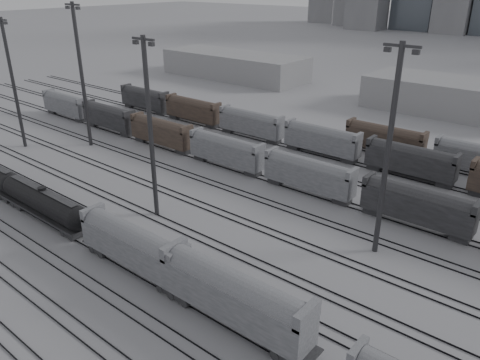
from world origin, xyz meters
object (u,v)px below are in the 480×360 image
Objects in this scene: tank_car_b at (44,202)px; hopper_car_a at (133,244)px; hopper_car_b at (233,294)px; light_mast_a at (13,81)px; light_mast_c at (150,126)px.

hopper_car_a is (19.27, 0.00, 0.69)m from tank_car_b.
hopper_car_b is at bearing -0.00° from tank_car_b.
hopper_car_b is at bearing -0.00° from hopper_car_a.
tank_car_b is 19.29m from hopper_car_a.
hopper_car_a is at bearing -14.92° from light_mast_a.
light_mast_a is (-32.08, 13.69, 10.31)m from tank_car_b.
light_mast_a reaches higher than hopper_car_b.
light_mast_a is at bearing 176.24° from light_mast_c.
light_mast_a is (-51.36, 13.69, 9.62)m from hopper_car_a.
light_mast_c is (-23.52, 10.89, 9.42)m from hopper_car_b.
light_mast_a is 1.00× the size of light_mast_c.
light_mast_c is (10.59, 10.89, 10.37)m from tank_car_b.
tank_car_b is 0.79× the size of light_mast_a.
hopper_car_b reaches higher than tank_car_b.
light_mast_c is at bearing 128.57° from hopper_car_a.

